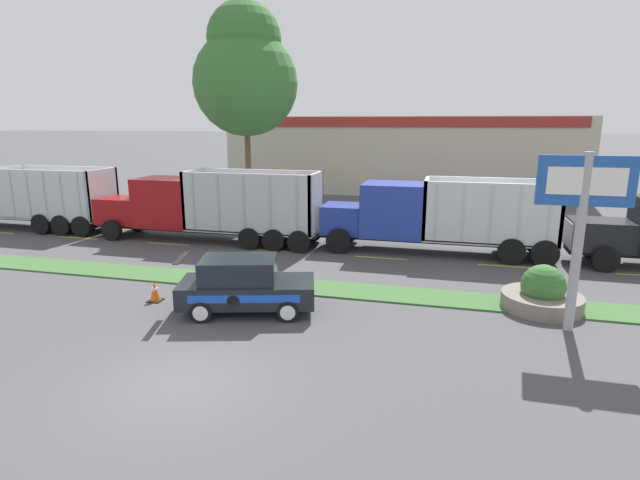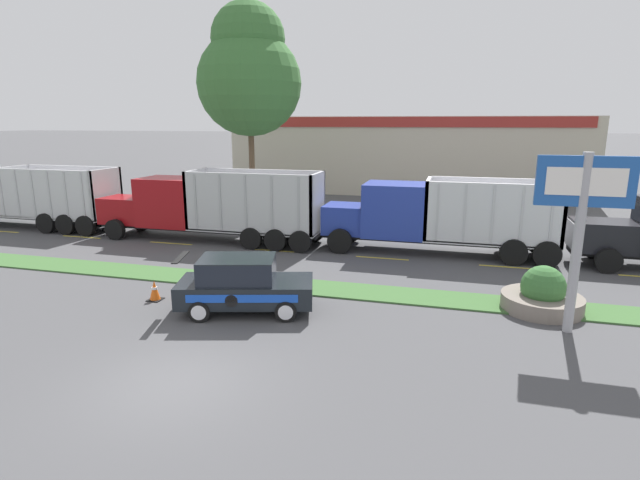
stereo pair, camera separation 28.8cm
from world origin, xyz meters
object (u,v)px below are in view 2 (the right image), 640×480
object	(u,v)px
dump_truck_trail	(417,217)
rally_car	(243,284)
stone_planter	(542,296)
traffic_cone	(155,291)
store_sign_post	(582,208)
dump_truck_far_right	(12,198)
dump_truck_mid	(192,208)

from	to	relation	value
dump_truck_trail	rally_car	bearing A→B (deg)	-117.27
stone_planter	traffic_cone	distance (m)	13.02
rally_car	stone_planter	distance (m)	9.75
store_sign_post	stone_planter	size ratio (longest dim) A/B	2.04
dump_truck_trail	dump_truck_far_right	world-z (taller)	dump_truck_far_right
dump_truck_far_right	store_sign_post	size ratio (longest dim) A/B	2.19
dump_truck_far_right	dump_truck_mid	bearing A→B (deg)	-2.12
dump_truck_trail	traffic_cone	distance (m)	12.26
rally_car	store_sign_post	world-z (taller)	store_sign_post
dump_truck_trail	traffic_cone	xyz separation A→B (m)	(-8.15, -9.05, -1.36)
dump_truck_trail	stone_planter	bearing A→B (deg)	-54.74
dump_truck_mid	rally_car	world-z (taller)	dump_truck_mid
rally_car	store_sign_post	size ratio (longest dim) A/B	0.89
dump_truck_mid	dump_truck_trail	bearing A→B (deg)	2.10
rally_car	stone_planter	bearing A→B (deg)	15.87
dump_truck_mid	rally_car	bearing A→B (deg)	-52.42
dump_truck_mid	dump_truck_trail	xyz separation A→B (m)	(11.50, 0.42, 0.03)
dump_truck_mid	dump_truck_far_right	size ratio (longest dim) A/B	1.05
dump_truck_trail	dump_truck_far_right	xyz separation A→B (m)	(-23.53, 0.02, -0.06)
rally_car	traffic_cone	distance (m)	3.45
dump_truck_mid	store_sign_post	distance (m)	18.44
dump_truck_far_right	rally_car	world-z (taller)	dump_truck_far_right
rally_car	stone_planter	xyz separation A→B (m)	(9.37, 2.66, -0.42)
dump_truck_far_right	stone_planter	world-z (taller)	dump_truck_far_right
dump_truck_far_right	store_sign_post	xyz separation A→B (m)	(28.64, -8.20, 2.05)
stone_planter	traffic_cone	size ratio (longest dim) A/B	3.65
dump_truck_mid	dump_truck_trail	size ratio (longest dim) A/B	1.13
store_sign_post	stone_planter	xyz separation A→B (m)	(-0.48, 1.64, -3.19)
dump_truck_far_right	rally_car	bearing A→B (deg)	-26.16
dump_truck_trail	rally_car	size ratio (longest dim) A/B	2.29
dump_truck_trail	store_sign_post	world-z (taller)	store_sign_post
dump_truck_mid	dump_truck_far_right	xyz separation A→B (m)	(-12.02, 0.44, -0.03)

